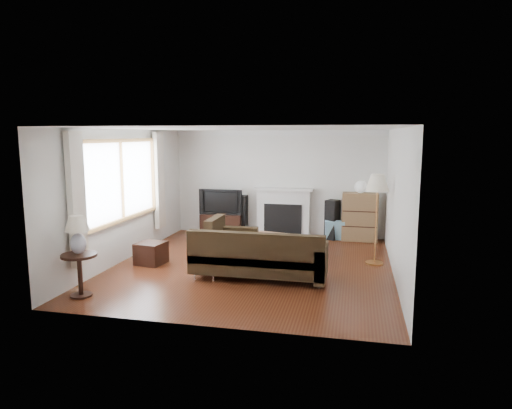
% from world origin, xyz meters
% --- Properties ---
extents(room, '(5.10, 5.60, 2.54)m').
position_xyz_m(room, '(0.00, 0.00, 1.25)').
color(room, '#512312').
rests_on(room, ground).
extents(window, '(0.12, 2.74, 1.54)m').
position_xyz_m(window, '(-2.45, -0.20, 1.55)').
color(window, brown).
rests_on(window, room).
extents(curtain_near, '(0.10, 0.35, 2.10)m').
position_xyz_m(curtain_near, '(-2.40, -1.72, 1.40)').
color(curtain_near, silver).
rests_on(curtain_near, room).
extents(curtain_far, '(0.10, 0.35, 2.10)m').
position_xyz_m(curtain_far, '(-2.40, 1.32, 1.40)').
color(curtain_far, silver).
rests_on(curtain_far, room).
extents(fireplace, '(1.40, 0.26, 1.15)m').
position_xyz_m(fireplace, '(0.15, 2.64, 0.57)').
color(fireplace, white).
rests_on(fireplace, room).
extents(tv_stand, '(1.00, 0.45, 0.50)m').
position_xyz_m(tv_stand, '(-1.32, 2.49, 0.25)').
color(tv_stand, black).
rests_on(tv_stand, ground).
extents(television, '(1.05, 0.14, 0.61)m').
position_xyz_m(television, '(-1.32, 2.49, 0.81)').
color(television, black).
rests_on(television, tv_stand).
extents(speaker_left, '(0.27, 0.32, 0.96)m').
position_xyz_m(speaker_left, '(-0.86, 2.55, 0.48)').
color(speaker_left, black).
rests_on(speaker_left, ground).
extents(speaker_right, '(0.36, 0.38, 0.91)m').
position_xyz_m(speaker_right, '(1.31, 2.53, 0.46)').
color(speaker_right, black).
rests_on(speaker_right, ground).
extents(bookshelf, '(0.80, 0.38, 1.09)m').
position_xyz_m(bookshelf, '(1.93, 2.53, 0.55)').
color(bookshelf, brown).
rests_on(bookshelf, ground).
extents(globe_lamp, '(0.27, 0.27, 0.27)m').
position_xyz_m(globe_lamp, '(1.93, 2.53, 1.23)').
color(globe_lamp, white).
rests_on(globe_lamp, bookshelf).
extents(sectional_sofa, '(2.44, 1.78, 0.79)m').
position_xyz_m(sectional_sofa, '(0.27, -0.66, 0.39)').
color(sectional_sofa, black).
rests_on(sectional_sofa, ground).
extents(coffee_table, '(1.25, 0.85, 0.44)m').
position_xyz_m(coffee_table, '(0.32, 0.65, 0.22)').
color(coffee_table, '#986448').
rests_on(coffee_table, ground).
extents(footstool, '(0.54, 0.54, 0.41)m').
position_xyz_m(footstool, '(-1.89, -0.27, 0.20)').
color(footstool, black).
rests_on(footstool, ground).
extents(floor_lamp, '(0.54, 0.54, 1.68)m').
position_xyz_m(floor_lamp, '(2.20, 0.62, 0.84)').
color(floor_lamp, '#BA7C40').
rests_on(floor_lamp, ground).
extents(side_table, '(0.52, 0.52, 0.65)m').
position_xyz_m(side_table, '(-2.15, -2.12, 0.33)').
color(side_table, black).
rests_on(side_table, ground).
extents(table_lamp, '(0.35, 0.35, 0.57)m').
position_xyz_m(table_lamp, '(-2.15, -2.12, 0.94)').
color(table_lamp, silver).
rests_on(table_lamp, side_table).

